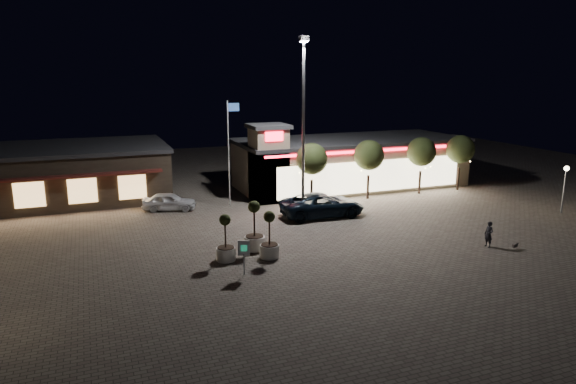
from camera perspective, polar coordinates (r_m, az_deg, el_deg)
name	(u,v)px	position (r m, az deg, el deg)	size (l,w,h in m)	color
ground	(326,256)	(28.89, 4.21, -7.15)	(90.00, 90.00, 0.00)	#625A4F
retail_building	(346,162)	(46.18, 6.47, 3.32)	(20.40, 8.40, 6.10)	gray
restaurant_building	(62,173)	(45.11, -23.82, 1.99)	(16.40, 11.00, 4.30)	#382D23
floodlight_pole	(303,117)	(35.35, 1.72, 8.28)	(0.60, 0.40, 12.38)	gray
flagpole	(230,144)	(39.04, -6.51, 5.30)	(0.95, 0.10, 8.00)	white
lamp_post_east	(565,180)	(42.02, 28.43, 1.18)	(0.36, 0.36, 3.48)	gray
string_tree_a	(312,159)	(39.30, 2.66, 3.68)	(2.42, 2.42, 4.79)	#332319
string_tree_b	(369,155)	(41.56, 8.99, 4.05)	(2.42, 2.42, 4.79)	#332319
string_tree_c	(421,152)	(44.28, 14.61, 4.34)	(2.42, 2.42, 4.79)	#332319
string_tree_d	(460,149)	(46.72, 18.60, 4.51)	(2.42, 2.42, 4.79)	#332319
pickup_truck	(322,205)	(36.54, 3.84, -1.43)	(2.77, 6.01, 1.67)	black
white_sedan	(169,201)	(39.12, -13.07, -1.03)	(1.57, 3.90, 1.33)	silver
pedestrian	(489,234)	(32.32, 21.41, -4.41)	(0.56, 0.37, 1.53)	black
dog	(516,245)	(32.69, 23.96, -5.38)	(0.48, 0.24, 0.26)	#59514C
planter_left	(226,246)	(28.20, -6.94, -5.99)	(1.06, 1.06, 2.61)	silver
planter_mid	(269,243)	(28.43, -2.07, -5.71)	(1.08, 1.08, 2.66)	silver
planter_right	(254,235)	(29.67, -3.74, -4.76)	(1.18, 1.18, 2.91)	silver
valet_sign	(244,251)	(25.99, -4.93, -6.55)	(0.58, 0.24, 1.81)	gray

